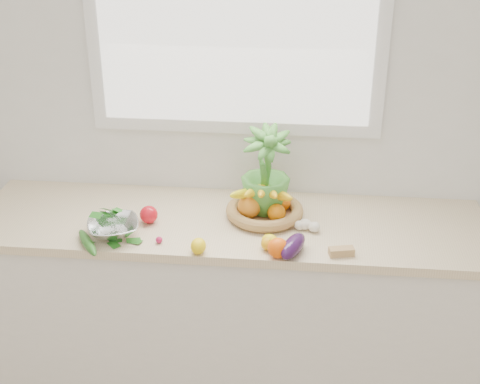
# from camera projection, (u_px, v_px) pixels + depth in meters

# --- Properties ---
(back_wall) EXTENTS (4.50, 0.02, 2.70)m
(back_wall) POSITION_uv_depth(u_px,v_px,m) (236.00, 100.00, 2.99)
(back_wall) COLOR white
(back_wall) RESTS_ON ground
(counter_cabinet) EXTENTS (2.20, 0.58, 0.86)m
(counter_cabinet) POSITION_uv_depth(u_px,v_px,m) (230.00, 307.00, 3.14)
(counter_cabinet) COLOR silver
(counter_cabinet) RESTS_ON ground
(countertop) EXTENTS (2.24, 0.62, 0.04)m
(countertop) POSITION_uv_depth(u_px,v_px,m) (229.00, 224.00, 2.93)
(countertop) COLOR beige
(countertop) RESTS_ON counter_cabinet
(window_frame) EXTENTS (1.30, 0.03, 1.10)m
(window_frame) POSITION_uv_depth(u_px,v_px,m) (235.00, 10.00, 2.80)
(window_frame) COLOR white
(window_frame) RESTS_ON back_wall
(window_pane) EXTENTS (1.18, 0.01, 0.98)m
(window_pane) POSITION_uv_depth(u_px,v_px,m) (235.00, 11.00, 2.78)
(window_pane) COLOR white
(window_pane) RESTS_ON window_frame
(orange_loose) EXTENTS (0.09, 0.09, 0.08)m
(orange_loose) POSITION_uv_depth(u_px,v_px,m) (278.00, 248.00, 2.64)
(orange_loose) COLOR #F95807
(orange_loose) RESTS_ON countertop
(lemon_a) EXTENTS (0.07, 0.08, 0.05)m
(lemon_a) POSITION_uv_depth(u_px,v_px,m) (268.00, 243.00, 2.70)
(lemon_a) COLOR orange
(lemon_a) RESTS_ON countertop
(lemon_b) EXTENTS (0.06, 0.08, 0.06)m
(lemon_b) POSITION_uv_depth(u_px,v_px,m) (198.00, 246.00, 2.67)
(lemon_b) COLOR yellow
(lemon_b) RESTS_ON countertop
(lemon_c) EXTENTS (0.10, 0.09, 0.06)m
(lemon_c) POSITION_uv_depth(u_px,v_px,m) (270.00, 241.00, 2.70)
(lemon_c) COLOR yellow
(lemon_c) RESTS_ON countertop
(apple) EXTENTS (0.09, 0.09, 0.08)m
(apple) POSITION_uv_depth(u_px,v_px,m) (149.00, 215.00, 2.89)
(apple) COLOR red
(apple) RESTS_ON countertop
(ginger) EXTENTS (0.11, 0.06, 0.03)m
(ginger) POSITION_uv_depth(u_px,v_px,m) (342.00, 251.00, 2.66)
(ginger) COLOR tan
(ginger) RESTS_ON countertop
(garlic_a) EXTENTS (0.07, 0.07, 0.04)m
(garlic_a) POSITION_uv_depth(u_px,v_px,m) (314.00, 227.00, 2.83)
(garlic_a) COLOR silver
(garlic_a) RESTS_ON countertop
(garlic_b) EXTENTS (0.07, 0.07, 0.05)m
(garlic_b) POSITION_uv_depth(u_px,v_px,m) (305.00, 224.00, 2.84)
(garlic_b) COLOR white
(garlic_b) RESTS_ON countertop
(garlic_c) EXTENTS (0.05, 0.05, 0.04)m
(garlic_c) POSITION_uv_depth(u_px,v_px,m) (299.00, 225.00, 2.84)
(garlic_c) COLOR beige
(garlic_c) RESTS_ON countertop
(eggplant) EXTENTS (0.13, 0.20, 0.07)m
(eggplant) POSITION_uv_depth(u_px,v_px,m) (293.00, 246.00, 2.66)
(eggplant) COLOR #2F103C
(eggplant) RESTS_ON countertop
(cucumber) EXTENTS (0.15, 0.21, 0.04)m
(cucumber) POSITION_uv_depth(u_px,v_px,m) (88.00, 242.00, 2.72)
(cucumber) COLOR #205C1B
(cucumber) RESTS_ON countertop
(radish) EXTENTS (0.03, 0.03, 0.03)m
(radish) POSITION_uv_depth(u_px,v_px,m) (159.00, 240.00, 2.75)
(radish) COLOR #BC174A
(radish) RESTS_ON countertop
(potted_herb) EXTENTS (0.24, 0.24, 0.38)m
(potted_herb) POSITION_uv_depth(u_px,v_px,m) (266.00, 170.00, 2.89)
(potted_herb) COLOR #479134
(potted_herb) RESTS_ON countertop
(fruit_basket) EXTENTS (0.35, 0.35, 0.18)m
(fruit_basket) POSITION_uv_depth(u_px,v_px,m) (264.00, 206.00, 2.93)
(fruit_basket) COLOR tan
(fruit_basket) RESTS_ON countertop
(colander_with_spinach) EXTENTS (0.27, 0.27, 0.12)m
(colander_with_spinach) POSITION_uv_depth(u_px,v_px,m) (113.00, 224.00, 2.77)
(colander_with_spinach) COLOR white
(colander_with_spinach) RESTS_ON countertop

